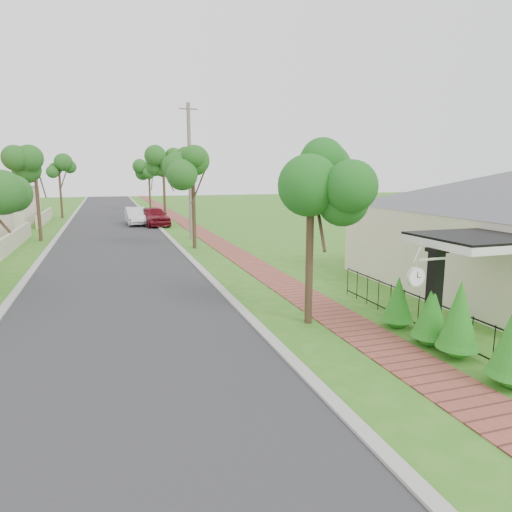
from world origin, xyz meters
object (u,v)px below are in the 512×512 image
parked_car_red (154,216)px  near_tree (311,190)px  utility_pole (190,171)px  station_clock (417,276)px  porch_post (433,302)px  parked_car_white (136,216)px

parked_car_red → near_tree: 27.15m
utility_pole → station_clock: 21.61m
porch_post → parked_car_red: (-4.15, 29.41, -0.32)m
porch_post → station_clock: (-0.87, -0.40, 0.83)m
parked_car_white → utility_pole: size_ratio=0.50×
near_tree → parked_car_white: bearing=96.5°
parked_car_red → porch_post: bearing=-90.7°
porch_post → near_tree: 4.40m
parked_car_red → utility_pole: 9.32m
parked_car_white → near_tree: 28.57m
station_clock → parked_car_white: bearing=98.6°
porch_post → parked_car_white: porch_post is taller
parked_car_red → station_clock: station_clock is taller
porch_post → utility_pole: size_ratio=0.29×
near_tree → station_clock: (1.48, -2.90, -1.93)m
porch_post → parked_car_white: bearing=100.2°
parked_car_white → porch_post: bearing=-82.2°
near_tree → utility_pole: 18.51m
parked_car_white → station_clock: bearing=-83.9°
parked_car_red → parked_car_white: (-1.40, 1.30, -0.07)m
utility_pole → parked_car_red: bearing=100.9°
porch_post → station_clock: bearing=-155.3°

